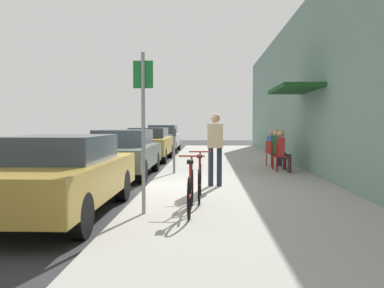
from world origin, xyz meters
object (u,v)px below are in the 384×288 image
parked_car_3 (163,138)px  street_sign (143,120)px  parked_car_0 (60,174)px  cafe_chair_2 (272,152)px  parked_car_2 (149,143)px  seated_patron_2 (273,146)px  seated_patron_0 (283,149)px  cafe_chair_1 (276,153)px  parked_car_1 (123,152)px  bicycle_0 (200,181)px  parking_meter (174,147)px  pedestrian_standing (215,144)px  seated_patron_1 (278,148)px  bicycle_1 (191,190)px  cafe_chair_0 (281,155)px

parked_car_3 → street_sign: bearing=-84.8°
parked_car_0 → cafe_chair_2: (4.77, 7.18, -0.10)m
parked_car_0 → street_sign: (1.50, -0.33, 0.92)m
parked_car_2 → seated_patron_2: size_ratio=3.41×
parked_car_2 → seated_patron_2: parked_car_2 is taller
seated_patron_0 → cafe_chair_1: size_ratio=1.48×
parked_car_1 → bicycle_0: 4.94m
parking_meter → seated_patron_0: size_ratio=1.02×
pedestrian_standing → bicycle_0: bearing=-101.1°
parked_car_1 → cafe_chair_1: parked_car_1 is taller
parked_car_0 → parked_car_1: size_ratio=1.00×
parked_car_3 → seated_patron_2: bearing=-61.9°
parked_car_0 → seated_patron_1: 7.91m
seated_patron_1 → cafe_chair_2: size_ratio=1.48×
seated_patron_2 → pedestrian_standing: bearing=-114.7°
parked_car_2 → parked_car_1: bearing=-90.0°
bicycle_1 → cafe_chair_2: (2.51, 7.37, 0.14)m
parked_car_0 → bicycle_1: (2.26, -0.19, -0.24)m
bicycle_0 → parked_car_0: bearing=-158.7°
bicycle_0 → pedestrian_standing: (0.33, 1.67, 0.64)m
parked_car_2 → bicycle_1: bearing=-78.1°
parked_car_2 → cafe_chair_1: parked_car_2 is taller
parking_meter → pedestrian_standing: (1.17, -2.49, 0.23)m
cafe_chair_1 → seated_patron_1: bearing=-13.6°
parked_car_0 → cafe_chair_1: size_ratio=5.06×
parking_meter → seated_patron_2: (3.28, 2.10, -0.07)m
bicycle_1 → pedestrian_standing: 2.91m
parked_car_3 → cafe_chair_1: 11.05m
pedestrian_standing → parked_car_0: bearing=-136.2°
bicycle_0 → pedestrian_standing: pedestrian_standing is taller
cafe_chair_2 → parked_car_1: bearing=-158.0°
parked_car_1 → bicycle_1: bearing=-67.5°
parked_car_3 → bicycle_0: 15.51m
seated_patron_0 → parked_car_1: bearing=-177.4°
pedestrian_standing → street_sign: bearing=-112.5°
parked_car_0 → bicycle_1: 2.28m
parked_car_0 → parking_meter: 5.33m
parked_car_1 → parked_car_2: parked_car_2 is taller
parked_car_1 → cafe_chair_1: 4.88m
cafe_chair_0 → cafe_chair_1: size_ratio=1.00×
bicycle_0 → bicycle_1: (-0.13, -1.13, 0.00)m
seated_patron_1 → parking_meter: bearing=-160.4°
parked_car_3 → bicycle_0: size_ratio=2.57×
parked_car_1 → parked_car_3: size_ratio=1.00×
street_sign → cafe_chair_2: street_sign is taller
parked_car_3 → pedestrian_standing: 13.92m
parking_meter → cafe_chair_1: bearing=20.2°
parking_meter → pedestrian_standing: 2.76m
parking_meter → seated_patron_1: (3.28, 1.17, -0.07)m
parking_meter → parked_car_3: bearing=97.9°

